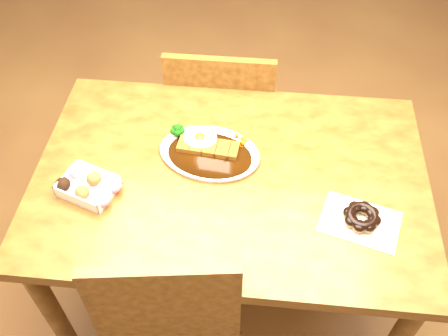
# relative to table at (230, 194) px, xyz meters

# --- Properties ---
(ground) EXTENTS (6.00, 6.00, 0.00)m
(ground) POSITION_rel_table_xyz_m (0.00, 0.00, -0.65)
(ground) COLOR brown
(ground) RESTS_ON ground
(table) EXTENTS (1.20, 0.80, 0.75)m
(table) POSITION_rel_table_xyz_m (0.00, 0.00, 0.00)
(table) COLOR #43270D
(table) RESTS_ON ground
(chair_far) EXTENTS (0.42, 0.42, 0.87)m
(chair_far) POSITION_rel_table_xyz_m (-0.08, 0.53, -0.17)
(chair_far) COLOR #43270D
(chair_far) RESTS_ON ground
(katsu_curry_plate) EXTENTS (0.35, 0.27, 0.06)m
(katsu_curry_plate) POSITION_rel_table_xyz_m (-0.08, 0.08, 0.11)
(katsu_curry_plate) COLOR white
(katsu_curry_plate) RESTS_ON table
(donut_box) EXTENTS (0.19, 0.17, 0.04)m
(donut_box) POSITION_rel_table_xyz_m (-0.41, -0.10, 0.12)
(donut_box) COLOR white
(donut_box) RESTS_ON table
(pon_de_ring) EXTENTS (0.25, 0.21, 0.04)m
(pon_de_ring) POSITION_rel_table_xyz_m (0.38, -0.14, 0.12)
(pon_de_ring) COLOR silver
(pon_de_ring) RESTS_ON table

